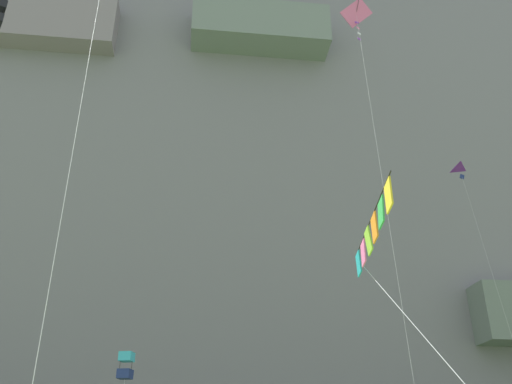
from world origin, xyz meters
name	(u,v)px	position (x,y,z in m)	size (l,w,h in m)	color
cliff_face	(249,138)	(0.01, 58.68, 38.83)	(180.00, 23.69, 77.70)	gray
kite_diamond_mid_left	(357,21)	(4.41, 29.01, 30.19)	(2.39, 4.22, 32.12)	pink
kite_banner_upper_right	(382,248)	(-2.82, 9.40, 6.04)	(2.17, 5.76, 6.58)	black
kite_box_mid_right	(126,366)	(-8.80, 29.17, 7.18)	(1.53, 3.37, 7.83)	#38B2D1
kite_delta_near_cliff	(469,184)	(15.00, 37.29, 22.45)	(1.33, 5.65, 23.43)	purple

